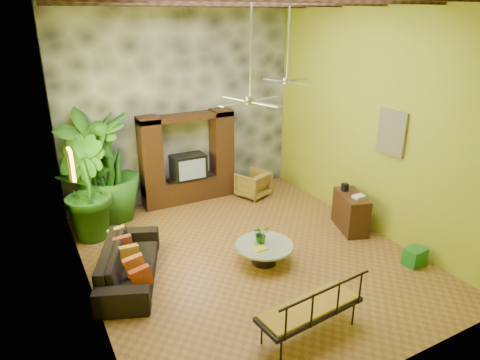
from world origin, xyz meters
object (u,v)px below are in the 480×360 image
wicker_armchair (253,184)px  coffee_table (264,251)px  green_bin (415,257)px  entertainment_center (188,165)px  ceiling_fan_back (287,71)px  side_console (350,212)px  tall_plant_c (108,168)px  sofa (129,262)px  ceiling_fan_front (251,88)px  tall_plant_a (91,169)px  iron_bench (313,308)px  tall_plant_b (84,189)px

wicker_armchair → coffee_table: wicker_armchair is taller
coffee_table → green_bin: coffee_table is taller
entertainment_center → ceiling_fan_back: 3.50m
side_console → green_bin: bearing=-67.4°
tall_plant_c → sofa: bearing=-96.4°
ceiling_fan_front → green_bin: bearing=-26.7°
ceiling_fan_front → ceiling_fan_back: same height
entertainment_center → tall_plant_a: bearing=-175.0°
ceiling_fan_back → side_console: size_ratio=1.78×
tall_plant_a → iron_bench: size_ratio=1.54×
sofa → entertainment_center: bearing=-17.1°
entertainment_center → coffee_table: (0.13, -3.54, -0.71)m
tall_plant_a → iron_bench: (2.05, -5.44, -0.79)m
side_console → tall_plant_c: bearing=165.2°
wicker_armchair → tall_plant_b: 4.30m
entertainment_center → sofa: 3.72m
tall_plant_c → ceiling_fan_back: bearing=-26.6°
ceiling_fan_front → iron_bench: (-0.12, -2.11, -2.87)m
ceiling_fan_front → wicker_armchair: (1.78, 2.96, -3.06)m
iron_bench → wicker_armchair: bearing=64.1°
entertainment_center → side_console: (2.55, -3.24, -0.55)m
ceiling_fan_front → green_bin: 4.54m
iron_bench → sofa: bearing=120.0°
entertainment_center → wicker_armchair: size_ratio=3.20×
ceiling_fan_front → sofa: (-2.10, 0.69, -3.07)m
sofa → iron_bench: 3.43m
tall_plant_a → green_bin: bearing=-43.5°
sofa → ceiling_fan_front: bearing=-86.3°
entertainment_center → tall_plant_a: size_ratio=0.91×
ceiling_fan_front → wicker_armchair: bearing=59.0°
tall_plant_c → side_console: size_ratio=2.40×
wicker_armchair → ceiling_fan_front: bearing=37.8°
sofa → green_bin: 5.39m
green_bin → entertainment_center: bearing=118.1°
ceiling_fan_front → iron_bench: bearing=-93.3°
coffee_table → tall_plant_a: bearing=126.9°
tall_plant_a → tall_plant_c: size_ratio=1.05×
ceiling_fan_front → wicker_armchair: ceiling_fan_front is taller
side_console → green_bin: (0.10, -1.73, -0.25)m
sofa → tall_plant_c: (0.30, 2.71, 0.92)m
wicker_armchair → tall_plant_a: bearing=-26.5°
sofa → tall_plant_a: size_ratio=0.87×
tall_plant_b → coffee_table: tall_plant_b is taller
tall_plant_a → green_bin: size_ratio=6.74×
coffee_table → iron_bench: (-0.45, -2.11, 0.27)m
sofa → tall_plant_b: 2.21m
tall_plant_b → side_console: size_ratio=2.10×
tall_plant_a → tall_plant_b: 0.69m
side_console → sofa: bearing=-165.1°
iron_bench → entertainment_center: bearing=81.4°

